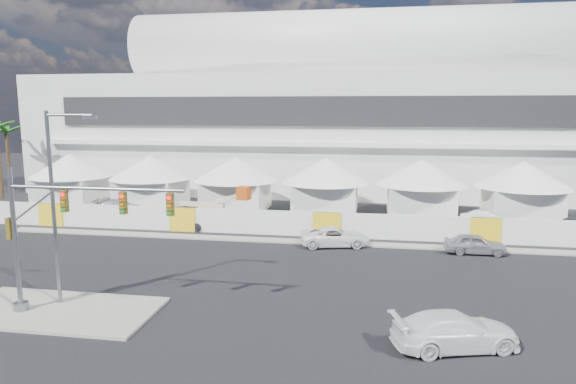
% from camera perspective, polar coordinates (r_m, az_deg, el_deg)
% --- Properties ---
extents(ground, '(160.00, 160.00, 0.00)m').
position_cam_1_polar(ground, '(28.82, -10.70, -11.48)').
color(ground, black).
rests_on(ground, ground).
extents(median_island, '(10.00, 5.00, 0.15)m').
position_cam_1_polar(median_island, '(28.94, -24.32, -11.93)').
color(median_island, gray).
rests_on(median_island, ground).
extents(far_curb, '(80.00, 1.20, 0.12)m').
position_cam_1_polar(far_curb, '(40.41, 24.32, -5.99)').
color(far_curb, gray).
rests_on(far_curb, ground).
extents(stadium, '(80.00, 24.80, 21.98)m').
position_cam_1_polar(stadium, '(66.73, 8.92, 8.60)').
color(stadium, silver).
rests_on(stadium, ground).
extents(tent_row, '(53.40, 8.40, 5.40)m').
position_cam_1_polar(tent_row, '(50.53, -0.87, 1.35)').
color(tent_row, white).
rests_on(tent_row, ground).
extents(hoarding_fence, '(70.00, 0.25, 2.00)m').
position_cam_1_polar(hoarding_fence, '(40.91, 4.33, -3.64)').
color(hoarding_fence, white).
rests_on(hoarding_fence, ground).
extents(palm_cluster, '(10.60, 10.60, 8.55)m').
position_cam_1_polar(palm_cluster, '(69.69, -28.73, 5.49)').
color(palm_cluster, '#47331E').
rests_on(palm_cluster, ground).
extents(sedan_silver, '(1.74, 4.23, 1.43)m').
position_cam_1_polar(sedan_silver, '(38.57, 20.08, -5.43)').
color(sedan_silver, silver).
rests_on(sedan_silver, ground).
extents(pickup_curb, '(3.40, 5.46, 1.41)m').
position_cam_1_polar(pickup_curb, '(38.39, 5.25, -4.97)').
color(pickup_curb, white).
rests_on(pickup_curb, ground).
extents(pickup_near, '(3.73, 5.85, 1.58)m').
position_cam_1_polar(pickup_near, '(23.70, 18.07, -14.44)').
color(pickup_near, white).
rests_on(pickup_near, ground).
extents(lot_car_a, '(2.51, 5.05, 1.59)m').
position_cam_1_polar(lot_car_a, '(46.26, 21.52, -3.01)').
color(lot_car_a, white).
rests_on(lot_car_a, ground).
extents(lot_car_c, '(2.85, 5.03, 1.38)m').
position_cam_1_polar(lot_car_c, '(52.58, -18.22, -1.53)').
color(lot_car_c, '#B0B0B5').
rests_on(lot_car_c, ground).
extents(traffic_mast, '(9.15, 0.70, 7.18)m').
position_cam_1_polar(traffic_mast, '(27.33, -24.85, -4.29)').
color(traffic_mast, slate).
rests_on(traffic_mast, median_island).
extents(streetlight_median, '(2.74, 0.27, 9.89)m').
position_cam_1_polar(streetlight_median, '(28.24, -24.27, -0.33)').
color(streetlight_median, slate).
rests_on(streetlight_median, median_island).
extents(boom_lift, '(7.71, 2.26, 3.85)m').
position_cam_1_polar(boom_lift, '(44.28, -10.10, -2.71)').
color(boom_lift, '#C34A12').
rests_on(boom_lift, ground).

